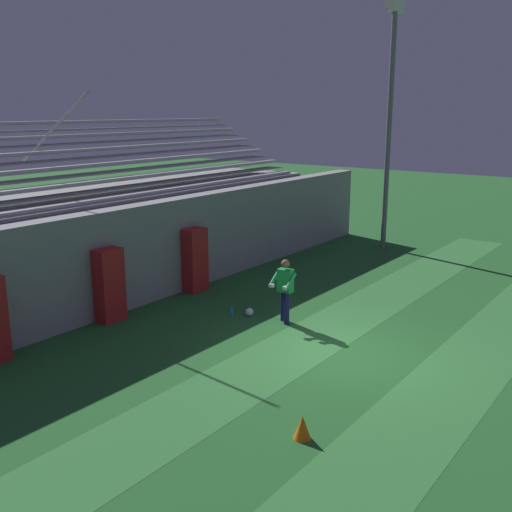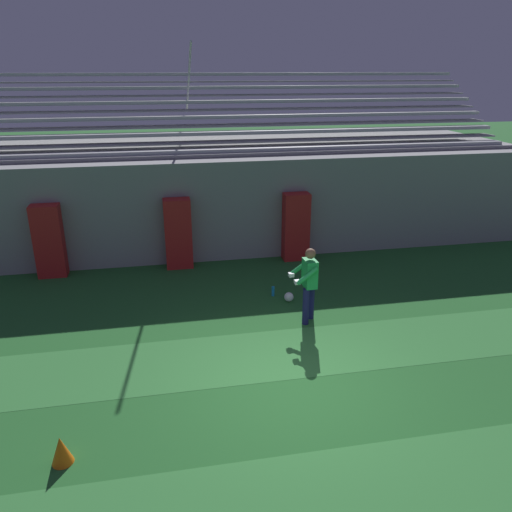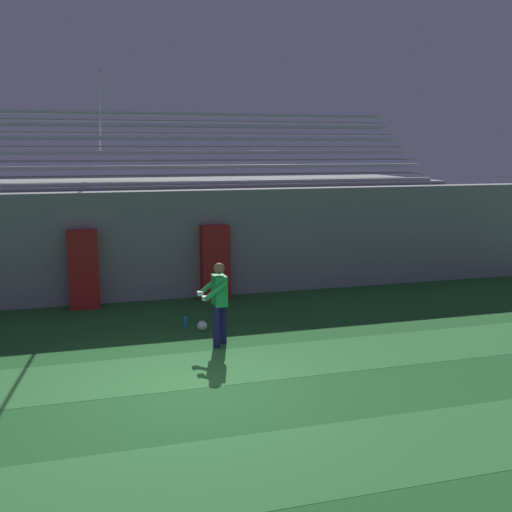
# 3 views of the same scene
# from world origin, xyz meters

# --- Properties ---
(ground_plane) EXTENTS (80.00, 80.00, 0.00)m
(ground_plane) POSITION_xyz_m (0.00, 0.00, 0.00)
(ground_plane) COLOR #236028
(turf_stripe_mid) EXTENTS (28.00, 1.77, 0.01)m
(turf_stripe_mid) POSITION_xyz_m (0.00, -2.47, 0.00)
(turf_stripe_mid) COLOR #337A38
(turf_stripe_mid) RESTS_ON ground
(turf_stripe_far) EXTENTS (28.00, 1.77, 0.01)m
(turf_stripe_far) POSITION_xyz_m (0.00, 1.07, 0.00)
(turf_stripe_far) COLOR #337A38
(turf_stripe_far) RESTS_ON ground
(back_wall) EXTENTS (24.00, 0.60, 2.80)m
(back_wall) POSITION_xyz_m (0.00, 6.50, 1.40)
(back_wall) COLOR gray
(back_wall) RESTS_ON ground
(padding_pillar_gate_left) EXTENTS (0.72, 0.44, 1.92)m
(padding_pillar_gate_left) POSITION_xyz_m (-1.64, 5.95, 0.96)
(padding_pillar_gate_left) COLOR #B21E1E
(padding_pillar_gate_left) RESTS_ON ground
(padding_pillar_gate_right) EXTENTS (0.72, 0.44, 1.92)m
(padding_pillar_gate_right) POSITION_xyz_m (1.64, 5.95, 0.96)
(padding_pillar_gate_right) COLOR #B21E1E
(padding_pillar_gate_right) RESTS_ON ground
(padding_pillar_far_left) EXTENTS (0.72, 0.44, 1.92)m
(padding_pillar_far_left) POSITION_xyz_m (-4.95, 5.95, 0.96)
(padding_pillar_far_left) COLOR #B21E1E
(padding_pillar_far_left) RESTS_ON ground
(bleacher_stand) EXTENTS (18.00, 4.75, 5.83)m
(bleacher_stand) POSITION_xyz_m (-0.00, 9.19, 1.51)
(bleacher_stand) COLOR gray
(bleacher_stand) RESTS_ON ground
(goalkeeper) EXTENTS (0.58, 0.60, 1.67)m
(goalkeeper) POSITION_xyz_m (0.92, 2.24, 0.95)
(goalkeeper) COLOR #19194C
(goalkeeper) RESTS_ON ground
(soccer_ball) EXTENTS (0.22, 0.22, 0.22)m
(soccer_ball) POSITION_xyz_m (0.77, 3.26, 0.11)
(soccer_ball) COLOR white
(soccer_ball) RESTS_ON ground
(traffic_cone) EXTENTS (0.30, 0.30, 0.42)m
(traffic_cone) POSITION_xyz_m (-3.60, -1.12, 0.21)
(traffic_cone) COLOR orange
(traffic_cone) RESTS_ON ground
(water_bottle) EXTENTS (0.07, 0.07, 0.24)m
(water_bottle) POSITION_xyz_m (0.47, 3.62, 0.12)
(water_bottle) COLOR #1E8CD8
(water_bottle) RESTS_ON ground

